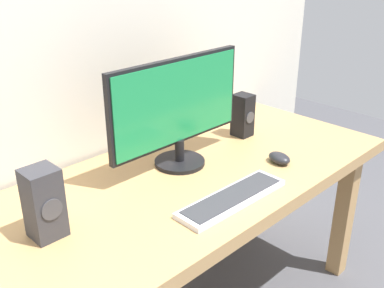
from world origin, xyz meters
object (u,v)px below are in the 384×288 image
Objects in this scene: mouse at (279,158)px; speaker_right at (243,115)px; desk at (190,194)px; keyboard_primary at (232,198)px; monitor at (177,108)px; speaker_left at (44,203)px.

mouse is 0.52× the size of speaker_right.
keyboard_primary is (-0.04, -0.24, 0.10)m from desk.
mouse is at bearing 9.45° from keyboard_primary.
monitor is 0.41m from keyboard_primary.
monitor is at bearing 72.72° from desk.
monitor is 0.45m from mouse.
keyboard_primary is (-0.07, -0.34, -0.22)m from monitor.
monitor reaches higher than speaker_right.
keyboard_primary is 2.01× the size of speaker_left.
desk is 0.38m from mouse.
desk is at bearing -2.11° from speaker_left.
monitor reaches higher than speaker_left.
speaker_left is at bearing 154.22° from keyboard_primary.
mouse reaches higher than keyboard_primary.
desk is 7.72× the size of speaker_left.
speaker_right is at bearing 4.70° from speaker_left.
monitor reaches higher than desk.
keyboard_primary is at bearing -98.60° from desk.
monitor is at bearing 78.80° from keyboard_primary.
desk is 0.48m from speaker_right.
mouse is at bearing -112.03° from speaker_right.
mouse is 0.31m from speaker_right.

